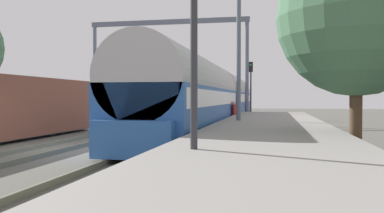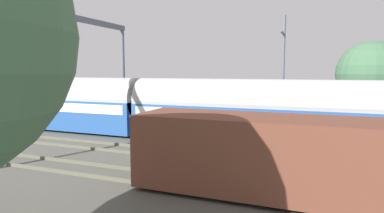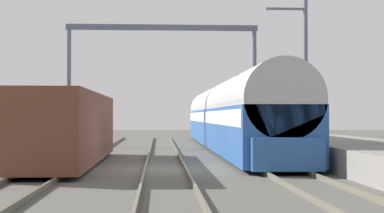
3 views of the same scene
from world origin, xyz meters
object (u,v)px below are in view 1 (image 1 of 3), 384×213
at_px(passenger_train, 215,97).
at_px(railway_signal_near, 194,32).
at_px(catenary_gantry, 168,49).
at_px(person_crossing, 233,112).
at_px(railway_signal_far, 251,83).

xyz_separation_m(passenger_train, railway_signal_near, (2.42, -19.59, 1.21)).
xyz_separation_m(railway_signal_near, catenary_gantry, (-6.40, 22.26, 2.44)).
relative_size(passenger_train, person_crossing, 18.99).
bearing_deg(railway_signal_near, catenary_gantry, 106.04).
distance_m(person_crossing, railway_signal_near, 16.65).
distance_m(person_crossing, catenary_gantry, 9.23).
relative_size(passenger_train, catenary_gantry, 2.66).
bearing_deg(person_crossing, passenger_train, 162.61).
bearing_deg(catenary_gantry, person_crossing, -46.09).
distance_m(passenger_train, railway_signal_far, 9.65).
bearing_deg(passenger_train, person_crossing, -63.13).
relative_size(passenger_train, railway_signal_near, 6.61).
relative_size(passenger_train, railway_signal_far, 6.41).
bearing_deg(railway_signal_near, passenger_train, 97.03).
distance_m(passenger_train, railway_signal_near, 19.77).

